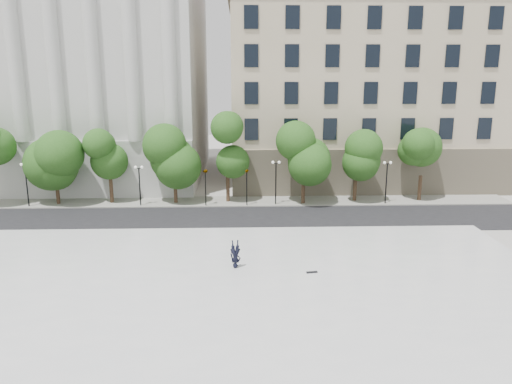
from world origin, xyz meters
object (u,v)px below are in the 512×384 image
Objects in this scene: person_lying at (236,264)px; traffic_light_west at (205,169)px; skateboard at (312,272)px; traffic_light_east at (247,170)px.

traffic_light_west is at bearing 97.69° from person_lying.
traffic_light_west is 19.73m from skateboard.
skateboard is (4.80, -1.00, -0.22)m from person_lying.
traffic_light_east is at bearing 0.00° from traffic_light_west.
skateboard is at bearing -14.22° from person_lying.
person_lying is 2.59× the size of skateboard.
traffic_light_east is at bearing 84.25° from person_lying.
traffic_light_west is at bearing -180.00° from traffic_light_east.
traffic_light_west reaches higher than traffic_light_east.
person_lying is at bearing 158.63° from skateboard.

